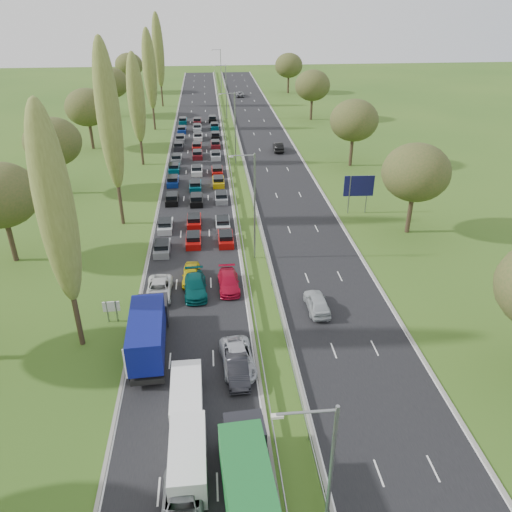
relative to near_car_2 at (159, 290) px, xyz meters
name	(u,v)px	position (x,y,z in m)	size (l,w,h in m)	color
ground	(235,160)	(10.06, 44.06, -0.75)	(260.00, 260.00, 0.00)	#32581B
near_carriageway	(197,157)	(3.31, 46.56, -0.75)	(10.50, 215.00, 0.04)	black
far_carriageway	(271,155)	(16.81, 46.56, -0.75)	(10.50, 215.00, 0.04)	black
central_reservation	(234,153)	(10.06, 46.56, -0.20)	(2.36, 215.00, 0.32)	gray
lamp_columns	(235,129)	(10.06, 42.06, 5.25)	(0.18, 140.18, 12.00)	gray
poplar_row	(126,103)	(-5.94, 32.23, 11.63)	(2.80, 127.80, 22.44)	#2D2116
woodland_left	(46,149)	(-16.44, 26.68, 6.93)	(8.00, 166.00, 11.10)	#2D2116
woodland_right	(369,133)	(29.56, 30.73, 6.93)	(8.00, 153.00, 11.10)	#2D2116
traffic_queue_fill	(197,163)	(3.30, 41.56, -0.31)	(9.14, 68.99, 0.80)	slate
near_car_2	(159,290)	(0.00, 0.00, 0.00)	(2.43, 5.27, 1.47)	silver
near_car_6	(183,507)	(3.08, -23.64, 0.02)	(2.51, 5.44, 1.51)	slate
near_car_7	(195,286)	(3.52, 0.31, 0.05)	(2.20, 5.41, 1.57)	#044443
near_car_8	(191,274)	(3.10, 2.61, 0.03)	(1.80, 4.48, 1.53)	gold
near_car_9	(238,369)	(6.90, -12.29, 0.03)	(1.61, 4.61, 1.52)	black
near_car_10	(238,358)	(6.99, -11.09, 0.02)	(2.50, 5.42, 1.51)	#B5B8BF
near_car_11	(229,282)	(6.85, 0.84, -0.01)	(2.03, 5.00, 1.45)	#AB0A26
far_car_0	(317,303)	(14.87, -3.85, 0.07)	(1.89, 4.71, 1.60)	#ABB1B5
far_car_1	(278,147)	(18.42, 48.95, 0.07)	(1.70, 4.89, 1.61)	black
far_car_2	(240,94)	(15.02, 104.99, -0.05)	(2.27, 4.92, 1.37)	gray
blue_lorry	(149,332)	(-0.06, -8.61, 1.31)	(2.63, 9.45, 3.99)	black
white_van_front	(188,455)	(3.35, -20.42, 0.42)	(2.23, 5.69, 2.29)	white
white_van_rear	(187,394)	(3.12, -15.10, 0.38)	(2.16, 5.52, 2.22)	white
info_sign	(112,309)	(-3.84, -3.88, 0.62)	(1.50, 0.16, 2.10)	gray
direction_sign	(359,188)	(24.96, 18.64, 2.82)	(4.00, 0.28, 5.20)	gray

